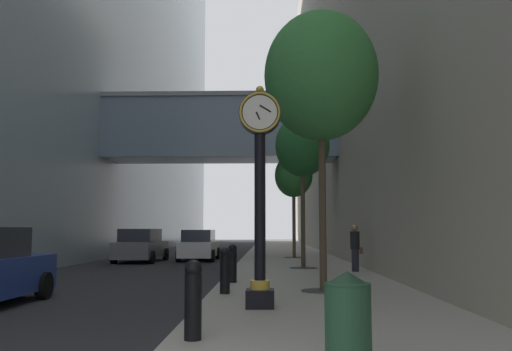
% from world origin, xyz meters
% --- Properties ---
extents(ground_plane, '(110.00, 110.00, 0.00)m').
position_xyz_m(ground_plane, '(0.00, 27.00, 0.00)').
color(ground_plane, '#262628').
rests_on(ground_plane, ground).
extents(sidewalk_right, '(5.16, 80.00, 0.14)m').
position_xyz_m(sidewalk_right, '(2.58, 30.00, 0.07)').
color(sidewalk_right, '#9E998E').
rests_on(sidewalk_right, ground).
extents(building_block_right, '(9.00, 80.00, 29.73)m').
position_xyz_m(building_block_right, '(9.66, 30.00, 14.87)').
color(building_block_right, '#A89E89').
rests_on(building_block_right, ground).
extents(street_clock, '(0.84, 0.55, 4.41)m').
position_xyz_m(street_clock, '(1.27, 6.21, 2.56)').
color(street_clock, black).
rests_on(street_clock, sidewalk_right).
extents(bollard_nearest, '(0.25, 0.25, 1.10)m').
position_xyz_m(bollard_nearest, '(0.40, 3.12, 0.71)').
color(bollard_nearest, black).
rests_on(bollard_nearest, sidewalk_right).
extents(bollard_third, '(0.25, 0.25, 1.10)m').
position_xyz_m(bollard_third, '(0.40, 8.49, 0.71)').
color(bollard_third, black).
rests_on(bollard_third, sidewalk_right).
extents(bollard_fourth, '(0.25, 0.25, 1.10)m').
position_xyz_m(bollard_fourth, '(0.40, 11.18, 0.71)').
color(bollard_fourth, black).
rests_on(bollard_fourth, sidewalk_right).
extents(street_tree_near, '(2.91, 2.91, 7.11)m').
position_xyz_m(street_tree_near, '(2.79, 9.09, 5.56)').
color(street_tree_near, '#333335').
rests_on(street_tree_near, sidewalk_right).
extents(street_tree_mid_near, '(2.18, 2.18, 6.12)m').
position_xyz_m(street_tree_mid_near, '(2.79, 17.03, 4.97)').
color(street_tree_mid_near, '#333335').
rests_on(street_tree_mid_near, sidewalk_right).
extents(street_tree_mid_far, '(2.07, 2.07, 5.64)m').
position_xyz_m(street_tree_mid_far, '(2.79, 24.97, 4.55)').
color(street_tree_mid_far, '#333335').
rests_on(street_tree_mid_far, sidewalk_right).
extents(trash_bin, '(0.53, 0.53, 1.05)m').
position_xyz_m(trash_bin, '(2.34, 1.71, 0.68)').
color(trash_bin, '#234C33').
rests_on(trash_bin, sidewalk_right).
extents(pedestrian_walking, '(0.48, 0.38, 1.68)m').
position_xyz_m(pedestrian_walking, '(4.57, 15.31, 1.03)').
color(pedestrian_walking, '#23232D').
rests_on(pedestrian_walking, sidewalk_right).
extents(car_white_near, '(1.94, 4.32, 1.63)m').
position_xyz_m(car_white_near, '(-2.29, 24.42, 0.79)').
color(car_white_near, silver).
rests_on(car_white_near, ground).
extents(car_grey_far, '(2.16, 4.57, 1.68)m').
position_xyz_m(car_grey_far, '(-5.09, 23.11, 0.82)').
color(car_grey_far, slate).
rests_on(car_grey_far, ground).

